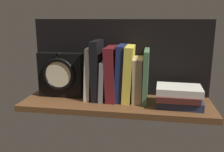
{
  "coord_description": "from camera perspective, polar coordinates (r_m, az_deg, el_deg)",
  "views": [
    {
      "loc": [
        14.57,
        -98.38,
        35.39
      ],
      "look_at": [
        -2.36,
        3.12,
        10.37
      ],
      "focal_mm": 38.89,
      "sensor_mm": 36.0,
      "label": 1
    }
  ],
  "objects": [
    {
      "name": "ground_plane",
      "position": [
        1.06,
        0.99,
        -6.56
      ],
      "size": [
        81.11,
        25.13,
        2.5
      ],
      "primitive_type": "cube",
      "color": "brown"
    },
    {
      "name": "back_panel",
      "position": [
        1.13,
        1.93,
        4.42
      ],
      "size": [
        81.11,
        1.2,
        34.57
      ],
      "primitive_type": "cube",
      "color": "black",
      "rests_on": "ground_plane"
    },
    {
      "name": "book_white_catcher",
      "position": [
        1.08,
        -5.11,
        0.72
      ],
      "size": [
        3.53,
        12.85,
        22.85
      ],
      "primitive_type": "cube",
      "rotation": [
        0.0,
        0.05,
        0.0
      ],
      "color": "silver",
      "rests_on": "ground_plane"
    },
    {
      "name": "book_black_skeptic",
      "position": [
        1.07,
        -3.44,
        1.43
      ],
      "size": [
        4.01,
        14.46,
        25.77
      ],
      "primitive_type": "cube",
      "rotation": [
        0.0,
        -0.02,
        0.0
      ],
      "color": "black",
      "rests_on": "ground_plane"
    },
    {
      "name": "book_gray_chess",
      "position": [
        1.07,
        -1.83,
        -0.83
      ],
      "size": [
        2.72,
        15.03,
        17.34
      ],
      "primitive_type": "cube",
      "rotation": [
        0.0,
        0.04,
        0.0
      ],
      "color": "gray",
      "rests_on": "ground_plane"
    },
    {
      "name": "book_maroon_dawkins",
      "position": [
        1.06,
        -0.07,
        0.64
      ],
      "size": [
        5.03,
        15.12,
        23.32
      ],
      "primitive_type": "cube",
      "rotation": [
        0.0,
        -0.04,
        0.0
      ],
      "color": "maroon",
      "rests_on": "ground_plane"
    },
    {
      "name": "book_navy_bierce",
      "position": [
        1.05,
        1.99,
        0.77
      ],
      "size": [
        3.95,
        13.75,
        24.04
      ],
      "primitive_type": "cube",
      "rotation": [
        0.0,
        0.04,
        0.0
      ],
      "color": "#192147",
      "rests_on": "ground_plane"
    },
    {
      "name": "book_yellow_seinlanguage",
      "position": [
        1.05,
        3.92,
        0.62
      ],
      "size": [
        4.51,
        14.8,
        23.76
      ],
      "primitive_type": "cube",
      "rotation": [
        0.0,
        0.04,
        0.0
      ],
      "color": "gold",
      "rests_on": "ground_plane"
    },
    {
      "name": "book_tan_shortstories",
      "position": [
        1.05,
        6.11,
        -0.8
      ],
      "size": [
        4.06,
        14.15,
        18.65
      ],
      "primitive_type": "cube",
      "rotation": [
        0.0,
        0.0,
        0.0
      ],
      "color": "tan",
      "rests_on": "ground_plane"
    },
    {
      "name": "book_green_romantic",
      "position": [
        1.04,
        7.95,
        0.08
      ],
      "size": [
        2.23,
        16.49,
        22.23
      ],
      "primitive_type": "cube",
      "rotation": [
        0.0,
        0.01,
        0.0
      ],
      "color": "#476B44",
      "rests_on": "ground_plane"
    },
    {
      "name": "framed_clock",
      "position": [
        1.11,
        -12.05,
        0.28
      ],
      "size": [
        20.01,
        6.21,
        20.58
      ],
      "color": "black",
      "rests_on": "ground_plane"
    },
    {
      "name": "book_stack_side",
      "position": [
        1.02,
        15.37,
        -4.64
      ],
      "size": [
        19.05,
        13.85,
        8.29
      ],
      "color": "#232D4C",
      "rests_on": "ground_plane"
    }
  ]
}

